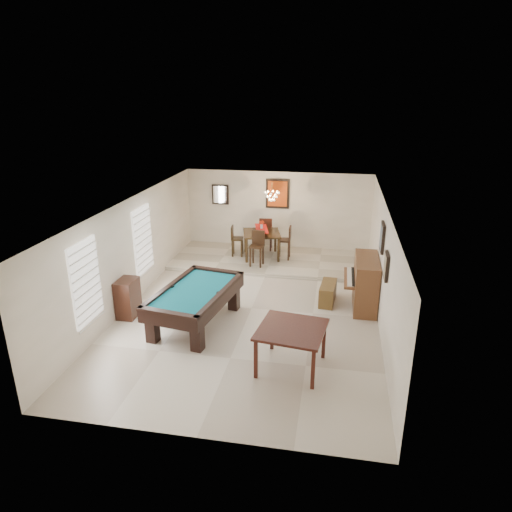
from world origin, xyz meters
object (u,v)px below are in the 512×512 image
(dining_chair_east, at_px, (284,243))
(square_table, at_px, (291,348))
(flower_vase, at_px, (262,224))
(upright_piano, at_px, (359,283))
(piano_bench, at_px, (328,293))
(dining_chair_west, at_px, (237,241))
(dining_table, at_px, (262,243))
(dining_chair_north, at_px, (266,233))
(apothecary_chest, at_px, (128,298))
(chandelier, at_px, (272,193))
(pool_table, at_px, (196,307))
(dining_chair_south, at_px, (257,249))

(dining_chair_east, bearing_deg, square_table, 7.21)
(flower_vase, xyz_separation_m, dining_chair_east, (0.71, -0.04, -0.53))
(flower_vase, bearing_deg, upright_piano, -43.48)
(piano_bench, xyz_separation_m, dining_chair_west, (-2.90, 2.65, 0.35))
(dining_table, xyz_separation_m, dining_chair_north, (0.03, 0.70, 0.09))
(square_table, height_order, dining_chair_west, dining_chair_west)
(apothecary_chest, relative_size, chandelier, 1.53)
(dining_chair_east, bearing_deg, dining_chair_west, -91.85)
(piano_bench, relative_size, flower_vase, 3.42)
(square_table, distance_m, chandelier, 5.94)
(apothecary_chest, height_order, dining_table, dining_table)
(pool_table, height_order, dining_chair_east, dining_chair_east)
(pool_table, bearing_deg, dining_chair_west, 99.05)
(dining_chair_south, xyz_separation_m, chandelier, (0.34, 0.61, 1.56))
(pool_table, distance_m, chandelier, 4.69)
(dining_table, xyz_separation_m, dining_chair_west, (-0.76, -0.02, 0.02))
(apothecary_chest, xyz_separation_m, dining_chair_west, (1.69, 4.23, 0.14))
(dining_table, distance_m, flower_vase, 0.59)
(dining_chair_south, bearing_deg, upright_piano, -29.23)
(pool_table, distance_m, square_table, 2.67)
(dining_chair_west, distance_m, dining_chair_east, 1.47)
(apothecary_chest, height_order, flower_vase, flower_vase)
(square_table, xyz_separation_m, flower_vase, (-1.55, 5.70, 0.74))
(dining_table, height_order, chandelier, chandelier)
(chandelier, bearing_deg, dining_chair_north, 109.36)
(dining_table, distance_m, dining_chair_east, 0.71)
(apothecary_chest, distance_m, dining_chair_west, 4.56)
(upright_piano, xyz_separation_m, piano_bench, (-0.75, 0.07, -0.37))
(flower_vase, bearing_deg, chandelier, -25.76)
(piano_bench, height_order, chandelier, chandelier)
(upright_piano, distance_m, dining_chair_south, 3.51)
(upright_piano, relative_size, dining_chair_south, 1.44)
(chandelier, bearing_deg, dining_chair_west, 172.83)
(dining_chair_west, xyz_separation_m, dining_chair_east, (1.47, -0.02, 0.04))
(dining_table, bearing_deg, piano_bench, -51.30)
(piano_bench, distance_m, flower_vase, 3.55)
(dining_chair_west, relative_size, chandelier, 1.59)
(apothecary_chest, relative_size, dining_table, 0.83)
(square_table, bearing_deg, pool_table, 149.89)
(chandelier, bearing_deg, upright_piano, -45.24)
(flower_vase, relative_size, chandelier, 0.44)
(apothecary_chest, xyz_separation_m, dining_chair_south, (2.44, 3.48, 0.18))
(dining_table, bearing_deg, dining_chair_west, -178.37)
(dining_chair_north, bearing_deg, square_table, 97.96)
(upright_piano, bearing_deg, pool_table, -156.13)
(square_table, distance_m, piano_bench, 3.09)
(flower_vase, relative_size, dining_chair_north, 0.24)
(flower_vase, distance_m, dining_chair_north, 0.86)
(apothecary_chest, relative_size, dining_chair_south, 0.88)
(square_table, height_order, apothecary_chest, apothecary_chest)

